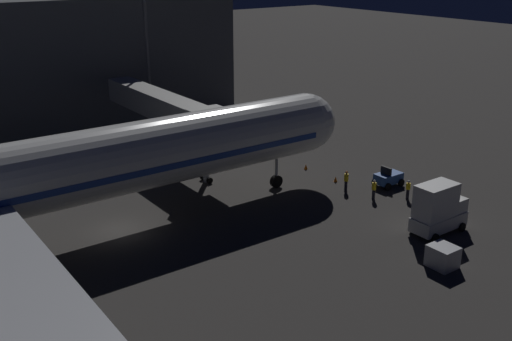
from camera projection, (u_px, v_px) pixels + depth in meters
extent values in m
plane|color=#383533|center=(119.00, 230.00, 47.48)|extent=(320.00, 320.00, 0.00)
sphere|color=silver|center=(306.00, 122.00, 56.13)|extent=(5.32, 5.32, 5.32)
cube|color=black|center=(293.00, 115.00, 54.91)|extent=(2.99, 1.40, 0.90)
cylinder|color=#B7BABF|center=(4.00, 296.00, 33.13)|extent=(3.06, 4.61, 3.06)
cylinder|color=black|center=(46.00, 283.00, 34.40)|extent=(2.60, 0.15, 2.60)
cylinder|color=#B7BABF|center=(276.00, 163.00, 55.34)|extent=(0.28, 0.28, 2.45)
cylinder|color=black|center=(276.00, 181.00, 55.96)|extent=(0.45, 1.20, 1.20)
cube|color=#9E9E99|center=(159.00, 105.00, 62.56)|extent=(20.28, 2.60, 2.50)
cube|color=#9E9E99|center=(210.00, 126.00, 54.83)|extent=(3.20, 3.40, 3.00)
cube|color=black|center=(219.00, 129.00, 53.76)|extent=(0.70, 3.20, 2.70)
cylinder|color=#B7BABF|center=(206.00, 159.00, 56.79)|extent=(0.56, 0.56, 4.51)
cylinder|color=black|center=(210.00, 180.00, 56.99)|extent=(0.25, 0.60, 0.60)
cylinder|color=black|center=(203.00, 177.00, 57.91)|extent=(0.25, 0.60, 0.60)
cylinder|color=#59595E|center=(147.00, 49.00, 72.18)|extent=(0.40, 0.40, 19.70)
cube|color=silver|center=(438.00, 221.00, 46.87)|extent=(2.00, 4.72, 1.10)
cube|color=silver|center=(436.00, 201.00, 45.90)|extent=(1.90, 3.30, 2.67)
cube|color=silver|center=(452.00, 204.00, 47.35)|extent=(1.80, 1.60, 1.10)
cylinder|color=black|center=(462.00, 227.00, 47.15)|extent=(0.24, 0.70, 0.70)
cylinder|color=black|center=(440.00, 218.00, 48.77)|extent=(0.24, 0.70, 0.70)
cylinder|color=black|center=(435.00, 238.00, 45.33)|extent=(0.24, 0.70, 0.70)
cylinder|color=black|center=(413.00, 228.00, 46.95)|extent=(0.24, 0.70, 0.70)
cube|color=#234C9E|center=(388.00, 178.00, 56.24)|extent=(1.50, 2.59, 0.90)
cube|color=black|center=(386.00, 171.00, 55.75)|extent=(1.20, 0.20, 0.70)
cylinder|color=black|center=(401.00, 183.00, 56.27)|extent=(0.24, 0.70, 0.70)
cylinder|color=black|center=(388.00, 178.00, 57.51)|extent=(0.24, 0.70, 0.70)
cylinder|color=black|center=(388.00, 187.00, 55.28)|extent=(0.24, 0.70, 0.70)
cylinder|color=black|center=(375.00, 182.00, 56.51)|extent=(0.24, 0.70, 0.70)
cube|color=#B7BABF|center=(443.00, 257.00, 41.65)|extent=(1.84, 1.69, 1.57)
cylinder|color=black|center=(346.00, 186.00, 55.21)|extent=(0.28, 0.28, 0.95)
cylinder|color=yellow|center=(346.00, 177.00, 54.93)|extent=(0.40, 0.40, 0.69)
sphere|color=tan|center=(347.00, 173.00, 54.77)|extent=(0.24, 0.24, 0.24)
sphere|color=orange|center=(347.00, 172.00, 54.75)|extent=(0.23, 0.23, 0.23)
cylinder|color=black|center=(408.00, 194.00, 53.31)|extent=(0.28, 0.28, 0.95)
cylinder|color=yellow|center=(408.00, 186.00, 53.05)|extent=(0.40, 0.40, 0.56)
sphere|color=tan|center=(409.00, 182.00, 52.92)|extent=(0.24, 0.24, 0.24)
sphere|color=white|center=(409.00, 181.00, 52.90)|extent=(0.23, 0.23, 0.23)
cylinder|color=black|center=(374.00, 194.00, 53.32)|extent=(0.28, 0.28, 0.89)
cylinder|color=yellow|center=(374.00, 186.00, 53.06)|extent=(0.40, 0.40, 0.66)
sphere|color=tan|center=(374.00, 181.00, 52.91)|extent=(0.24, 0.24, 0.24)
sphere|color=white|center=(374.00, 181.00, 52.89)|extent=(0.23, 0.23, 0.23)
cone|color=orange|center=(336.00, 179.00, 57.42)|extent=(0.36, 0.36, 0.55)
cone|color=orange|center=(306.00, 167.00, 60.77)|extent=(0.36, 0.36, 0.55)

